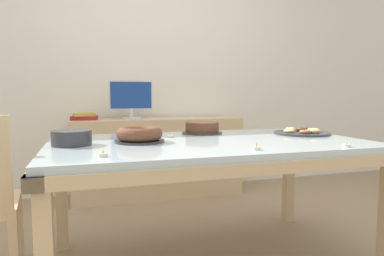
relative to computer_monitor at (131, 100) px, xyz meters
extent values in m
cube|color=silver|center=(0.27, 0.30, 0.32)|extent=(8.00, 0.10, 2.60)
cube|color=silver|center=(0.27, -1.52, -0.24)|extent=(1.83, 1.05, 0.04)
cube|color=#D1B284|center=(0.27, -2.02, -0.29)|extent=(1.86, 0.08, 0.06)
cube|color=#D1B284|center=(0.27, -1.02, -0.29)|extent=(1.86, 0.08, 0.06)
cube|color=#D1B284|center=(-0.62, -1.52, -0.29)|extent=(0.08, 1.08, 0.06)
cube|color=#D1B284|center=(1.15, -1.52, -0.29)|extent=(0.08, 1.08, 0.06)
cube|color=#D1B284|center=(-0.60, -1.04, -0.63)|extent=(0.07, 0.07, 0.70)
cube|color=#D1B284|center=(1.13, -1.04, -0.63)|extent=(0.07, 0.07, 0.70)
cube|color=#D1B284|center=(-0.82, -1.30, -0.76)|extent=(0.04, 0.04, 0.45)
cube|color=#D1B284|center=(0.27, 0.00, -0.59)|extent=(1.70, 0.44, 0.79)
cylinder|color=silver|center=(0.00, 0.00, -0.18)|extent=(0.20, 0.20, 0.02)
cylinder|color=silver|center=(0.00, 0.00, -0.13)|extent=(0.04, 0.04, 0.09)
cube|color=silver|center=(0.00, 0.00, 0.05)|extent=(0.42, 0.02, 0.28)
cube|color=navy|center=(0.00, -0.01, 0.05)|extent=(0.40, 0.00, 0.26)
cube|color=maroon|center=(-0.45, 0.00, -0.17)|extent=(0.26, 0.20, 0.04)
cube|color=#B29933|center=(-0.45, 0.00, -0.14)|extent=(0.21, 0.19, 0.03)
cylinder|color=#333338|center=(0.34, -1.16, -0.21)|extent=(0.28, 0.28, 0.01)
cylinder|color=brown|center=(0.34, -1.16, -0.18)|extent=(0.23, 0.23, 0.06)
cylinder|color=brown|center=(0.34, -1.16, -0.14)|extent=(0.23, 0.23, 0.01)
cylinder|color=#333338|center=(-0.14, -1.48, -0.21)|extent=(0.28, 0.28, 0.01)
torus|color=brown|center=(-0.14, -1.48, -0.17)|extent=(0.26, 0.26, 0.07)
cylinder|color=#333338|center=(0.99, -1.40, -0.21)|extent=(0.38, 0.38, 0.01)
torus|color=#EAD184|center=(1.07, -1.41, -0.19)|extent=(0.07, 0.07, 0.02)
torus|color=brown|center=(1.04, -1.34, -0.19)|extent=(0.09, 0.09, 0.03)
torus|color=#EAD184|center=(0.95, -1.32, -0.19)|extent=(0.07, 0.07, 0.03)
torus|color=#EAD184|center=(0.89, -1.40, -0.20)|extent=(0.07, 0.07, 0.02)
torus|color=#B27042|center=(0.96, -1.47, -0.20)|extent=(0.07, 0.07, 0.02)
torus|color=#EAD184|center=(1.04, -1.46, -0.19)|extent=(0.08, 0.08, 0.03)
cylinder|color=#333338|center=(-0.51, -1.49, -0.22)|extent=(0.21, 0.21, 0.01)
cylinder|color=#333338|center=(-0.51, -1.49, -0.21)|extent=(0.21, 0.21, 0.01)
cylinder|color=#333338|center=(-0.51, -1.49, -0.20)|extent=(0.21, 0.21, 0.01)
cylinder|color=#333338|center=(-0.51, -1.49, -0.19)|extent=(0.21, 0.21, 0.01)
cylinder|color=#333338|center=(-0.51, -1.49, -0.18)|extent=(0.21, 0.21, 0.01)
cylinder|color=#333338|center=(-0.51, -1.49, -0.17)|extent=(0.21, 0.21, 0.01)
cylinder|color=#333338|center=(-0.51, -1.49, -0.16)|extent=(0.21, 0.21, 0.01)
cylinder|color=#333338|center=(-0.51, -1.49, -0.15)|extent=(0.21, 0.21, 0.01)
cylinder|color=silver|center=(-0.53, -1.23, -0.21)|extent=(0.04, 0.04, 0.02)
cylinder|color=white|center=(-0.53, -1.23, -0.21)|extent=(0.03, 0.03, 0.00)
cone|color=#F9B74C|center=(-0.53, -1.23, -0.19)|extent=(0.01, 0.01, 0.02)
cylinder|color=silver|center=(0.86, -1.98, -0.21)|extent=(0.04, 0.04, 0.02)
cylinder|color=white|center=(0.86, -1.98, -0.21)|extent=(0.03, 0.03, 0.00)
cone|color=#F9B74C|center=(0.86, -1.98, -0.19)|extent=(0.01, 0.01, 0.02)
cylinder|color=silver|center=(-0.36, -1.89, -0.21)|extent=(0.04, 0.04, 0.02)
cylinder|color=white|center=(-0.36, -1.89, -0.21)|extent=(0.03, 0.03, 0.00)
cone|color=#F9B74C|center=(-0.36, -1.89, -0.19)|extent=(0.01, 0.01, 0.02)
cylinder|color=silver|center=(0.08, -1.32, -0.21)|extent=(0.04, 0.04, 0.02)
cylinder|color=white|center=(0.08, -1.32, -0.21)|extent=(0.03, 0.03, 0.00)
cone|color=#F9B74C|center=(0.08, -1.32, -0.19)|extent=(0.01, 0.01, 0.02)
cylinder|color=silver|center=(0.37, -1.92, -0.21)|extent=(0.04, 0.04, 0.02)
cylinder|color=white|center=(0.37, -1.92, -0.21)|extent=(0.03, 0.03, 0.00)
cone|color=#F9B74C|center=(0.37, -1.92, -0.19)|extent=(0.01, 0.01, 0.02)
camera|label=1|loc=(-0.43, -3.41, 0.05)|focal=32.00mm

